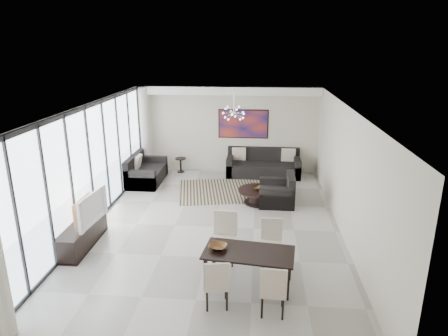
# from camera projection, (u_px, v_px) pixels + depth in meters

# --- Properties ---
(room_shell) EXTENTS (6.00, 9.00, 2.90)m
(room_shell) POSITION_uv_depth(u_px,v_px,m) (234.00, 170.00, 9.17)
(room_shell) COLOR #A8A39B
(room_shell) RESTS_ON ground
(window_wall) EXTENTS (0.37, 8.95, 2.90)m
(window_wall) POSITION_uv_depth(u_px,v_px,m) (94.00, 166.00, 9.44)
(window_wall) COLOR silver
(window_wall) RESTS_ON floor
(soffit) EXTENTS (5.98, 0.40, 0.26)m
(soffit) POSITION_uv_depth(u_px,v_px,m) (228.00, 91.00, 12.89)
(soffit) COLOR white
(soffit) RESTS_ON room_shell
(painting) EXTENTS (1.68, 0.04, 0.98)m
(painting) POSITION_uv_depth(u_px,v_px,m) (243.00, 124.00, 13.35)
(painting) COLOR #BA3419
(painting) RESTS_ON room_shell
(chandelier) EXTENTS (0.66, 0.66, 0.71)m
(chandelier) POSITION_uv_depth(u_px,v_px,m) (234.00, 113.00, 11.29)
(chandelier) COLOR silver
(chandelier) RESTS_ON room_shell
(rug) EXTENTS (3.08, 2.56, 0.01)m
(rug) POSITION_uv_depth(u_px,v_px,m) (226.00, 190.00, 12.00)
(rug) COLOR black
(rug) RESTS_ON floor
(coffee_table) EXTENTS (1.11, 1.11, 0.39)m
(coffee_table) POSITION_uv_depth(u_px,v_px,m) (258.00, 195.00, 11.03)
(coffee_table) COLOR black
(coffee_table) RESTS_ON floor
(bowl_coffee) EXTENTS (0.28, 0.28, 0.08)m
(bowl_coffee) POSITION_uv_depth(u_px,v_px,m) (258.00, 188.00, 10.96)
(bowl_coffee) COLOR brown
(bowl_coffee) RESTS_ON coffee_table
(sofa_main) EXTENTS (2.42, 0.99, 0.88)m
(sofa_main) POSITION_uv_depth(u_px,v_px,m) (263.00, 167.00, 13.33)
(sofa_main) COLOR black
(sofa_main) RESTS_ON floor
(loveseat) EXTENTS (0.98, 1.74, 0.87)m
(loveseat) POSITION_uv_depth(u_px,v_px,m) (145.00, 173.00, 12.66)
(loveseat) COLOR black
(loveseat) RESTS_ON floor
(armchair) EXTENTS (0.96, 1.01, 0.84)m
(armchair) POSITION_uv_depth(u_px,v_px,m) (278.00, 194.00, 10.96)
(armchair) COLOR black
(armchair) RESTS_ON floor
(side_table) EXTENTS (0.36, 0.36, 0.50)m
(side_table) POSITION_uv_depth(u_px,v_px,m) (181.00, 163.00, 13.62)
(side_table) COLOR black
(side_table) RESTS_ON floor
(tv_console) EXTENTS (0.48, 1.70, 0.53)m
(tv_console) POSITION_uv_depth(u_px,v_px,m) (82.00, 235.00, 8.68)
(tv_console) COLOR black
(tv_console) RESTS_ON floor
(television) EXTENTS (0.26, 1.18, 0.68)m
(television) POSITION_uv_depth(u_px,v_px,m) (88.00, 208.00, 8.56)
(television) COLOR gray
(television) RESTS_ON tv_console
(dining_table) EXTENTS (1.71, 1.00, 0.68)m
(dining_table) POSITION_uv_depth(u_px,v_px,m) (249.00, 256.00, 7.19)
(dining_table) COLOR black
(dining_table) RESTS_ON floor
(dining_chair_sw) EXTENTS (0.47, 0.47, 0.91)m
(dining_chair_sw) POSITION_uv_depth(u_px,v_px,m) (217.00, 281.00, 6.55)
(dining_chair_sw) COLOR #C1B0A0
(dining_chair_sw) RESTS_ON floor
(dining_chair_se) EXTENTS (0.44, 0.44, 0.92)m
(dining_chair_se) POSITION_uv_depth(u_px,v_px,m) (273.00, 288.00, 6.36)
(dining_chair_se) COLOR #C1B0A0
(dining_chair_se) RESTS_ON floor
(dining_chair_nw) EXTENTS (0.50, 0.50, 1.03)m
(dining_chair_nw) POSITION_uv_depth(u_px,v_px,m) (225.00, 233.00, 8.05)
(dining_chair_nw) COLOR #C1B0A0
(dining_chair_nw) RESTS_ON floor
(dining_chair_ne) EXTENTS (0.42, 0.42, 0.92)m
(dining_chair_ne) POSITION_uv_depth(u_px,v_px,m) (272.00, 238.00, 7.98)
(dining_chair_ne) COLOR #C1B0A0
(dining_chair_ne) RESTS_ON floor
(bowl_dining) EXTENTS (0.40, 0.40, 0.08)m
(bowl_dining) POSITION_uv_depth(u_px,v_px,m) (218.00, 247.00, 7.25)
(bowl_dining) COLOR brown
(bowl_dining) RESTS_ON dining_table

